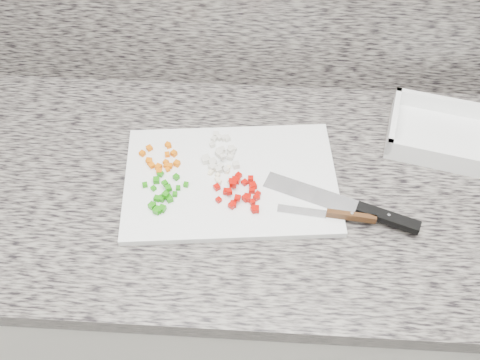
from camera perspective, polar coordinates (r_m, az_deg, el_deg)
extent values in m
cube|color=silver|center=(1.49, 1.24, -11.38)|extent=(3.92, 0.62, 0.86)
cube|color=slate|center=(1.11, 1.64, -0.76)|extent=(3.96, 0.64, 0.04)
cube|color=white|center=(1.08, -0.99, -0.01)|extent=(0.45, 0.33, 0.01)
cube|color=#DD6204|center=(1.11, -7.92, 1.91)|extent=(0.01, 0.01, 0.01)
cube|color=#DD6204|center=(1.14, -9.65, 3.39)|extent=(0.02, 0.02, 0.01)
cube|color=#DD6204|center=(1.12, -7.07, 2.83)|extent=(0.02, 0.02, 0.01)
cube|color=#DD6204|center=(1.10, -7.51, 1.52)|extent=(0.01, 0.01, 0.01)
cube|color=#DD6204|center=(1.14, -7.62, 3.65)|extent=(0.01, 0.01, 0.01)
cube|color=#DD6204|center=(1.10, -8.68, 1.37)|extent=(0.02, 0.02, 0.01)
cube|color=#DD6204|center=(1.10, -6.75, 1.76)|extent=(0.01, 0.01, 0.01)
cube|color=#DD6204|center=(1.12, -7.77, 2.72)|extent=(0.01, 0.01, 0.01)
cube|color=#DD6204|center=(1.14, -7.71, 3.77)|extent=(0.01, 0.01, 0.01)
cube|color=#DD6204|center=(1.11, -9.39, 1.56)|extent=(0.02, 0.02, 0.01)
cube|color=#DD6204|center=(1.12, -9.75, 2.11)|extent=(0.01, 0.01, 0.01)
cube|color=#DD6204|center=(1.10, -7.72, 1.13)|extent=(0.01, 0.01, 0.01)
cube|color=#DD6204|center=(1.09, -8.61, 0.91)|extent=(0.01, 0.01, 0.01)
cube|color=#DD6204|center=(1.10, -7.89, 1.53)|extent=(0.01, 0.01, 0.01)
cube|color=#DD6204|center=(1.13, -10.38, 2.80)|extent=(0.01, 0.01, 0.01)
cube|color=#DD6204|center=(1.11, -9.62, 1.99)|extent=(0.01, 0.01, 0.01)
cube|color=beige|center=(1.09, -0.43, 1.61)|extent=(0.02, 0.02, 0.01)
cube|color=beige|center=(1.15, -2.59, 4.88)|extent=(0.01, 0.01, 0.01)
cube|color=beige|center=(1.13, -2.99, 3.76)|extent=(0.01, 0.01, 0.01)
cube|color=beige|center=(1.10, -2.88, 2.04)|extent=(0.02, 0.02, 0.01)
cube|color=beige|center=(1.12, -0.73, 3.29)|extent=(0.02, 0.02, 0.01)
cube|color=beige|center=(1.08, -1.50, 1.05)|extent=(0.01, 0.01, 0.01)
cube|color=beige|center=(1.14, -2.19, 4.54)|extent=(0.02, 0.02, 0.01)
cube|color=beige|center=(1.11, -0.97, 2.92)|extent=(0.02, 0.02, 0.01)
cube|color=beige|center=(1.12, -0.91, 3.37)|extent=(0.02, 0.02, 0.01)
cube|color=beige|center=(1.12, -1.96, 3.20)|extent=(0.02, 0.02, 0.01)
cube|color=beige|center=(1.11, -3.63, 2.42)|extent=(0.02, 0.02, 0.01)
cube|color=beige|center=(1.08, -2.31, 1.10)|extent=(0.02, 0.02, 0.01)
cube|color=beige|center=(1.10, -3.65, 2.14)|extent=(0.01, 0.01, 0.01)
cube|color=beige|center=(1.10, -3.70, 2.13)|extent=(0.02, 0.02, 0.01)
cube|color=beige|center=(1.14, -1.70, 4.50)|extent=(0.01, 0.01, 0.01)
cube|color=beige|center=(1.09, -2.07, 1.44)|extent=(0.01, 0.01, 0.01)
cube|color=beige|center=(1.10, -2.87, 1.80)|extent=(0.01, 0.01, 0.01)
cube|color=beige|center=(1.12, -2.24, 3.06)|extent=(0.02, 0.02, 0.01)
cube|color=beige|center=(1.14, -2.31, 4.55)|extent=(0.01, 0.01, 0.01)
cube|color=beige|center=(1.11, -2.25, 2.85)|extent=(0.02, 0.02, 0.01)
cube|color=beige|center=(1.14, -1.39, 4.48)|extent=(0.02, 0.02, 0.01)
cube|color=beige|center=(1.14, -2.80, 4.41)|extent=(0.01, 0.01, 0.01)
cube|color=beige|center=(1.09, -2.93, 1.39)|extent=(0.02, 0.02, 0.01)
cube|color=beige|center=(1.11, -1.05, 3.18)|extent=(0.01, 0.01, 0.01)
cube|color=beige|center=(1.10, -1.89, 2.47)|extent=(0.01, 0.01, 0.01)
cube|color=beige|center=(1.10, -2.98, 1.89)|extent=(0.01, 0.01, 0.01)
cube|color=beige|center=(1.11, -1.03, 2.45)|extent=(0.01, 0.01, 0.01)
cube|color=#1B7C0B|center=(1.05, -6.95, -1.51)|extent=(0.01, 0.01, 0.01)
cube|color=#1B7C0B|center=(1.05, -7.65, -0.85)|extent=(0.02, 0.02, 0.01)
cube|color=#1B7C0B|center=(1.08, -6.82, 0.31)|extent=(0.01, 0.01, 0.01)
cube|color=#1B7C0B|center=(1.04, -9.31, -2.64)|extent=(0.01, 0.01, 0.01)
cube|color=#1B7C0B|center=(1.06, -6.61, -0.84)|extent=(0.01, 0.01, 0.01)
cube|color=#1B7C0B|center=(1.07, -5.78, -0.49)|extent=(0.01, 0.01, 0.01)
cube|color=#1B7C0B|center=(1.03, -8.65, -3.15)|extent=(0.01, 0.01, 0.01)
cube|color=#1B7C0B|center=(1.05, -8.85, -1.95)|extent=(0.01, 0.01, 0.01)
cube|color=#1B7C0B|center=(1.06, -8.02, -0.34)|extent=(0.01, 0.01, 0.01)
cube|color=#1B7C0B|center=(1.05, -8.38, -1.97)|extent=(0.01, 0.01, 0.01)
cube|color=#1B7C0B|center=(1.05, -7.53, -2.01)|extent=(0.02, 0.02, 0.01)
cube|color=#1B7C0B|center=(1.08, -10.11, -0.51)|extent=(0.01, 0.01, 0.01)
cube|color=#1B7C0B|center=(1.07, -9.22, -0.87)|extent=(0.01, 0.01, 0.01)
cube|color=#1B7C0B|center=(1.08, -8.91, -0.02)|extent=(0.01, 0.01, 0.01)
cube|color=#1B7C0B|center=(1.04, -7.93, -1.56)|extent=(0.02, 0.02, 0.01)
cube|color=#1B7C0B|center=(1.09, -8.48, 0.65)|extent=(0.01, 0.01, 0.01)
cube|color=#1B7C0B|center=(1.03, -8.88, -3.25)|extent=(0.02, 0.02, 0.01)
cube|color=#1B7C0B|center=(1.04, -8.29, -3.03)|extent=(0.02, 0.02, 0.01)
cube|color=#1B7C0B|center=(1.04, -9.36, -2.74)|extent=(0.02, 0.02, 0.01)
cube|color=#AE0802|center=(1.04, 1.31, -2.38)|extent=(0.01, 0.01, 0.01)
cube|color=#AE0802|center=(1.06, -0.88, -0.23)|extent=(0.01, 0.01, 0.01)
cube|color=#AE0802|center=(1.04, -2.30, -2.12)|extent=(0.01, 0.01, 0.01)
cube|color=#AE0802|center=(1.05, 1.92, -1.50)|extent=(0.01, 0.01, 0.01)
cube|color=#AE0802|center=(1.03, -0.27, -1.93)|extent=(0.01, 0.01, 0.01)
cube|color=#AE0802|center=(1.03, -0.71, -2.56)|extent=(0.01, 0.01, 0.01)
cube|color=#AE0802|center=(1.02, 1.53, -3.16)|extent=(0.02, 0.02, 0.01)
cube|color=#AE0802|center=(1.04, 0.64, -1.91)|extent=(0.02, 0.02, 0.01)
cube|color=#AE0802|center=(1.05, -1.48, -1.22)|extent=(0.01, 0.01, 0.01)
cube|color=#AE0802|center=(1.06, 0.51, -0.25)|extent=(0.02, 0.02, 0.01)
cube|color=#AE0802|center=(1.04, -1.17, -1.24)|extent=(0.01, 0.01, 0.01)
cube|color=#AE0802|center=(1.05, -0.72, -0.37)|extent=(0.01, 0.01, 0.01)
cube|color=#AE0802|center=(1.07, -0.16, 0.49)|extent=(0.02, 0.02, 0.01)
cube|color=#AE0802|center=(1.04, 1.78, -1.86)|extent=(0.01, 0.01, 0.01)
cube|color=#AE0802|center=(1.05, 1.29, -1.08)|extent=(0.01, 0.01, 0.01)
cube|color=#AE0802|center=(1.07, 1.14, 0.13)|extent=(0.01, 0.01, 0.01)
cube|color=#AE0802|center=(1.07, -0.97, -0.09)|extent=(0.01, 0.01, 0.01)
cube|color=#AE0802|center=(1.06, 1.38, -0.61)|extent=(0.02, 0.02, 0.01)
cube|color=#AE0802|center=(1.06, -2.49, -0.77)|extent=(0.02, 0.02, 0.01)
cube|color=#AE0802|center=(1.03, -0.86, -2.71)|extent=(0.02, 0.02, 0.01)
cube|color=#AE0802|center=(1.02, 1.67, -3.12)|extent=(0.01, 0.01, 0.01)
cube|color=#AE0802|center=(1.04, 0.79, -1.91)|extent=(0.01, 0.01, 0.01)
cube|color=#AE0802|center=(1.07, -0.36, -0.02)|extent=(0.01, 0.01, 0.01)
cube|color=#AE0802|center=(1.07, -0.59, 0.05)|extent=(0.01, 0.01, 0.01)
cube|color=#F5E6BE|center=(1.07, -2.46, 0.10)|extent=(0.01, 0.01, 0.01)
cube|color=#F5E6BE|center=(1.09, -1.22, 1.35)|extent=(0.01, 0.01, 0.01)
cube|color=#F5E6BE|center=(1.09, -2.55, 1.13)|extent=(0.01, 0.01, 0.01)
cube|color=#F5E6BE|center=(1.08, -3.12, 0.84)|extent=(0.01, 0.01, 0.01)
cube|color=#F5E6BE|center=(1.08, -1.51, 0.89)|extent=(0.01, 0.01, 0.01)
cube|color=#F5E6BE|center=(1.08, -3.26, 0.70)|extent=(0.01, 0.01, 0.01)
cube|color=#F5E6BE|center=(1.07, -2.26, -0.17)|extent=(0.01, 0.01, 0.01)
cube|color=#F5E6BE|center=(1.08, -2.40, 0.53)|extent=(0.01, 0.01, 0.01)
cube|color=#F5E6BE|center=(1.07, -1.18, -0.19)|extent=(0.01, 0.01, 0.01)
cube|color=#F5E6BE|center=(1.07, -2.43, 0.01)|extent=(0.01, 0.01, 0.01)
cube|color=#F5E6BE|center=(1.08, -1.35, 0.92)|extent=(0.01, 0.01, 0.01)
cube|color=silver|center=(1.06, 7.51, -1.49)|extent=(0.19, 0.10, 0.00)
cube|color=black|center=(1.05, 15.49, -3.91)|extent=(0.12, 0.06, 0.02)
cylinder|color=silver|center=(1.04, 15.59, -3.63)|extent=(0.01, 0.01, 0.00)
cube|color=silver|center=(1.03, 6.60, -3.35)|extent=(0.09, 0.03, 0.00)
cube|color=#492812|center=(1.03, 11.78, -3.79)|extent=(0.09, 0.02, 0.02)
cylinder|color=silver|center=(1.03, 11.86, -3.51)|extent=(0.01, 0.01, 0.00)
cube|color=white|center=(1.24, 20.95, 4.09)|extent=(0.27, 0.22, 0.01)
cube|color=white|center=(1.28, 21.46, 7.38)|extent=(0.24, 0.07, 0.04)
cube|color=white|center=(1.17, 21.09, 2.13)|extent=(0.24, 0.07, 0.04)
cube|color=white|center=(1.21, 16.06, 6.15)|extent=(0.05, 0.17, 0.04)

